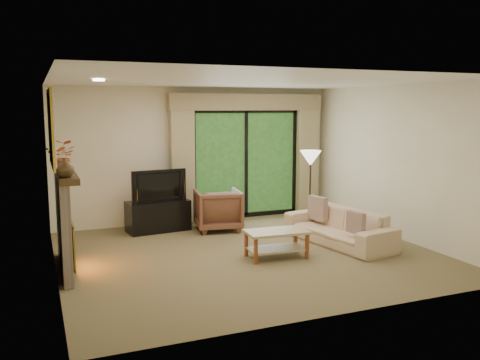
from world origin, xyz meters
name	(u,v)px	position (x,y,z in m)	size (l,w,h in m)	color
floor	(247,254)	(0.00, 0.00, 0.00)	(5.50, 5.50, 0.00)	olive
ceiling	(248,81)	(0.00, 0.00, 2.60)	(5.50, 5.50, 0.00)	white
wall_back	(197,155)	(0.00, 2.50, 1.30)	(5.00, 5.00, 0.00)	beige
wall_front	(341,196)	(0.00, -2.50, 1.30)	(5.00, 5.00, 0.00)	beige
wall_left	(52,179)	(-2.75, 0.00, 1.30)	(5.00, 5.00, 0.00)	beige
wall_right	(397,162)	(2.75, 0.00, 1.30)	(5.00, 5.00, 0.00)	beige
fireplace	(63,222)	(-2.63, 0.20, 0.69)	(0.24, 1.70, 1.37)	#75665C
mirror	(52,128)	(-2.71, 0.20, 1.95)	(0.07, 1.45, 1.02)	gold
sliding_door	(246,163)	(1.00, 2.45, 1.10)	(2.26, 0.10, 2.16)	black
curtain_left	(182,162)	(-0.35, 2.34, 1.20)	(0.45, 0.18, 2.35)	tan
curtain_right	(307,156)	(2.35, 2.34, 1.20)	(0.45, 0.18, 2.35)	tan
cornice	(248,102)	(1.00, 2.36, 2.32)	(3.20, 0.24, 0.32)	#9B8B64
media_console	(158,216)	(-0.93, 1.95, 0.28)	(1.10, 0.50, 0.55)	black
tv	(157,185)	(-0.93, 1.95, 0.84)	(1.00, 0.13, 0.58)	black
armchair	(218,210)	(0.10, 1.62, 0.37)	(0.79, 0.82, 0.74)	brown
sofa	(339,227)	(1.61, -0.03, 0.28)	(1.95, 0.76, 0.57)	#CFB08E
pillow_near	(356,223)	(1.54, -0.60, 0.48)	(0.09, 0.33, 0.33)	#502E28
pillow_far	(318,208)	(1.54, 0.53, 0.49)	(0.11, 0.41, 0.41)	#502E28
coffee_table	(276,244)	(0.32, -0.35, 0.21)	(0.92, 0.50, 0.41)	tan
floor_lamp	(310,190)	(1.71, 1.09, 0.72)	(0.39, 0.39, 1.44)	beige
vase	(64,168)	(-2.61, -0.41, 1.49)	(0.23, 0.23, 0.24)	#3F2D18
branches	(62,156)	(-2.61, 0.05, 1.59)	(0.39, 0.34, 0.44)	#D26132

